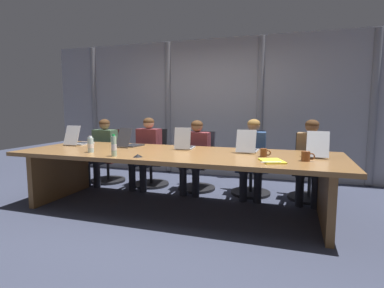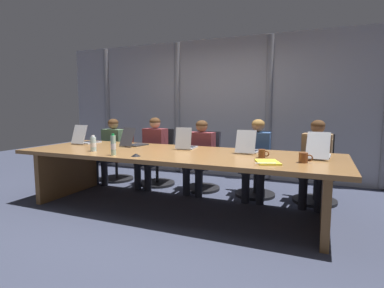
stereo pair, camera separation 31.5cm
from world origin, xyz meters
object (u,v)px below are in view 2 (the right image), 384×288
at_px(office_chair_right_end, 316,177).
at_px(person_center, 200,152).
at_px(office_chair_left_mid, 158,164).
at_px(person_left_end, 111,146).
at_px(person_right_mid, 257,154).
at_px(office_chair_left_end, 118,161).
at_px(water_bottle_primary, 113,145).
at_px(coffee_mug_near, 262,154).
at_px(laptop_left_end, 86,140).
at_px(office_chair_right_mid, 255,172).
at_px(spiral_notepad, 268,162).
at_px(laptop_center, 186,145).
at_px(laptop_right_mid, 248,148).
at_px(water_bottle_secondary, 93,144).
at_px(conference_mic_left_side, 136,155).
at_px(coffee_mug_far, 304,158).
at_px(person_right_end, 316,157).
at_px(person_left_mid, 153,148).
at_px(laptop_left_mid, 134,142).
at_px(laptop_right_end, 319,152).

height_order(office_chair_right_end, person_center, person_center).
distance_m(office_chair_left_mid, office_chair_right_end, 2.54).
relative_size(person_left_end, person_right_mid, 0.97).
height_order(office_chair_left_end, office_chair_left_mid, office_chair_left_mid).
height_order(water_bottle_primary, coffee_mug_near, water_bottle_primary).
bearing_deg(office_chair_left_mid, laptop_left_end, -52.19).
height_order(office_chair_right_mid, water_bottle_primary, water_bottle_primary).
bearing_deg(person_left_end, spiral_notepad, 69.97).
relative_size(laptop_center, person_center, 0.34).
bearing_deg(spiral_notepad, office_chair_left_end, 132.51).
bearing_deg(laptop_right_mid, water_bottle_secondary, 110.43).
distance_m(laptop_left_end, office_chair_left_mid, 1.26).
height_order(water_bottle_primary, conference_mic_left_side, water_bottle_primary).
height_order(laptop_left_end, spiral_notepad, laptop_left_end).
bearing_deg(coffee_mug_far, office_chair_left_mid, 152.79).
distance_m(laptop_left_end, office_chair_left_end, 0.94).
distance_m(water_bottle_primary, coffee_mug_far, 2.16).
height_order(office_chair_right_end, spiral_notepad, office_chair_right_end).
bearing_deg(person_left_end, person_right_end, 92.83).
bearing_deg(laptop_left_end, laptop_right_mid, -87.61).
distance_m(person_left_mid, person_right_end, 2.54).
bearing_deg(person_right_end, conference_mic_left_side, -47.84).
bearing_deg(office_chair_left_mid, office_chair_right_end, 83.57).
distance_m(laptop_left_mid, office_chair_left_mid, 0.90).
distance_m(office_chair_right_mid, person_right_end, 0.90).
bearing_deg(person_right_end, office_chair_right_end, -178.79).
bearing_deg(laptop_center, person_right_end, -75.85).
bearing_deg(laptop_left_mid, office_chair_left_mid, 10.10).
distance_m(laptop_right_mid, water_bottle_primary, 1.67).
bearing_deg(laptop_right_mid, person_center, 56.97).
distance_m(person_right_end, coffee_mug_near, 1.10).
bearing_deg(water_bottle_secondary, coffee_mug_near, 9.10).
distance_m(office_chair_right_mid, person_center, 0.91).
xyz_separation_m(laptop_right_end, conference_mic_left_side, (-1.97, -0.76, -0.04)).
height_order(laptop_left_mid, office_chair_left_mid, laptop_left_mid).
height_order(laptop_center, laptop_right_end, laptop_center).
relative_size(person_right_end, water_bottle_primary, 4.45).
distance_m(laptop_right_end, office_chair_right_mid, 1.29).
relative_size(person_right_mid, water_bottle_primary, 4.44).
height_order(conference_mic_left_side, spiral_notepad, conference_mic_left_side).
bearing_deg(person_left_mid, coffee_mug_far, 69.48).
bearing_deg(office_chair_right_mid, person_right_end, 70.04).
bearing_deg(person_left_end, person_right_mid, 92.78).
distance_m(person_center, spiral_notepad, 1.77).
relative_size(laptop_right_end, water_bottle_primary, 2.00).
bearing_deg(laptop_left_mid, person_center, -44.83).
distance_m(laptop_left_mid, coffee_mug_near, 1.97).
bearing_deg(spiral_notepad, conference_mic_left_side, 164.65).
xyz_separation_m(person_right_end, water_bottle_secondary, (-2.68, -1.28, 0.20)).
bearing_deg(office_chair_right_end, laptop_left_end, -74.52).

